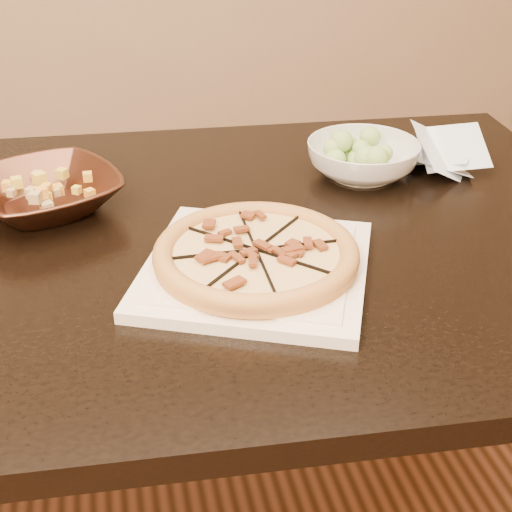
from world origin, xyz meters
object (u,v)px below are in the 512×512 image
Objects in this scene: dining_table at (179,282)px; plate at (256,268)px; bronze_bowl at (45,194)px; salad_bowl at (363,159)px; pizza at (256,254)px.

plate reaches higher than dining_table.
plate is at bearing -56.37° from dining_table.
bronze_bowl is 1.18× the size of salad_bowl.
plate is 1.98× the size of salad_bowl.
salad_bowl is (0.58, 0.02, 0.00)m from bronze_bowl.
bronze_bowl reaches higher than dining_table.
dining_table is at bearing 123.63° from plate.
dining_table is 7.45× the size of salad_bowl.
plate is 0.02m from pizza.
bronze_bowl is (-0.30, 0.28, -0.00)m from pizza.
plate is 0.42m from bronze_bowl.
bronze_bowl is at bearing 147.11° from dining_table.
bronze_bowl reaches higher than pizza.
bronze_bowl is at bearing 137.21° from pizza.
bronze_bowl is (-0.21, 0.13, 0.12)m from dining_table.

